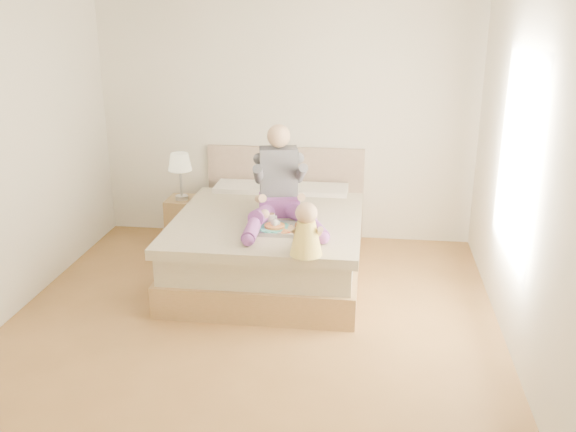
# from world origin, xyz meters

# --- Properties ---
(room) EXTENTS (4.02, 4.22, 2.71)m
(room) POSITION_xyz_m (0.08, 0.01, 1.51)
(room) COLOR brown
(room) RESTS_ON ground
(bed) EXTENTS (1.70, 2.18, 1.00)m
(bed) POSITION_xyz_m (0.00, 1.08, 0.32)
(bed) COLOR olive
(bed) RESTS_ON ground
(nightstand) EXTENTS (0.42, 0.37, 0.50)m
(nightstand) POSITION_xyz_m (-1.00, 1.69, 0.25)
(nightstand) COLOR olive
(nightstand) RESTS_ON ground
(lamp) EXTENTS (0.24, 0.24, 0.50)m
(lamp) POSITION_xyz_m (-1.04, 1.65, 0.88)
(lamp) COLOR #B2B6B9
(lamp) RESTS_ON nightstand
(adult) EXTENTS (0.75, 1.10, 0.86)m
(adult) POSITION_xyz_m (0.11, 0.89, 0.86)
(adult) COLOR #6C337F
(adult) RESTS_ON bed
(tray) EXTENTS (0.45, 0.36, 0.13)m
(tray) POSITION_xyz_m (0.20, 0.57, 0.64)
(tray) COLOR #B2B6B9
(tray) RESTS_ON bed
(baby) EXTENTS (0.28, 0.38, 0.43)m
(baby) POSITION_xyz_m (0.44, 0.06, 0.78)
(baby) COLOR #FADC4F
(baby) RESTS_ON bed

